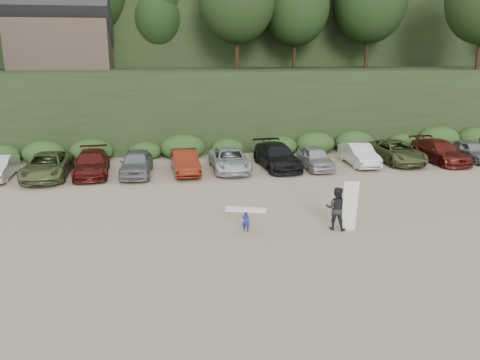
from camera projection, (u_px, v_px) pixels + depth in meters
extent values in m
plane|color=tan|center=(256.00, 225.00, 21.00)|extent=(120.00, 120.00, 0.00)
cube|color=black|center=(207.00, 104.00, 41.08)|extent=(80.00, 14.00, 6.00)
cube|color=black|center=(192.00, 46.00, 56.81)|extent=(90.00, 30.00, 16.00)
ellipsoid|color=black|center=(205.00, 7.00, 38.91)|extent=(66.00, 12.00, 10.00)
cube|color=#2B491E|center=(210.00, 148.00, 34.52)|extent=(46.20, 2.00, 1.20)
cube|color=brown|center=(63.00, 45.00, 39.72)|extent=(8.00, 6.00, 4.00)
imported|color=#566239|center=(47.00, 166.00, 28.55)|extent=(2.55, 5.43, 1.50)
imported|color=#4D1311|center=(92.00, 163.00, 29.25)|extent=(2.37, 5.22, 1.48)
imported|color=slate|center=(137.00, 163.00, 29.17)|extent=(2.08, 4.69, 1.57)
imported|color=maroon|center=(185.00, 162.00, 29.67)|extent=(1.79, 4.52, 1.46)
imported|color=silver|center=(230.00, 160.00, 30.34)|extent=(2.38, 5.04, 1.39)
imported|color=black|center=(277.00, 156.00, 31.05)|extent=(2.59, 5.55, 1.57)
imported|color=#AAABAF|center=(315.00, 158.00, 30.86)|extent=(1.69, 4.20, 1.43)
imported|color=silver|center=(359.00, 154.00, 31.79)|extent=(1.67, 4.47, 1.46)
imported|color=#505933|center=(396.00, 152.00, 32.54)|extent=(2.61, 5.41, 1.49)
imported|color=#5E1915|center=(440.00, 151.00, 32.59)|extent=(2.41, 5.30, 1.50)
imported|color=gray|center=(471.00, 151.00, 33.07)|extent=(1.96, 4.28, 1.42)
imported|color=navy|center=(246.00, 221.00, 20.16)|extent=(0.41, 0.35, 0.95)
cube|color=white|center=(246.00, 210.00, 20.02)|extent=(1.81, 0.96, 0.07)
imported|color=black|center=(336.00, 208.00, 20.32)|extent=(1.17, 1.10, 1.92)
cube|color=white|center=(350.00, 206.00, 20.08)|extent=(0.68, 0.43, 2.27)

